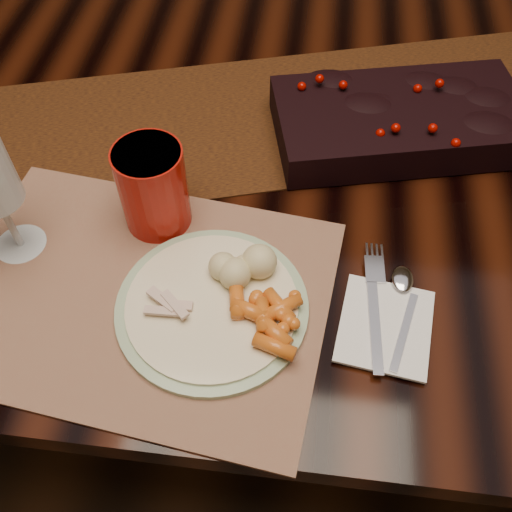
# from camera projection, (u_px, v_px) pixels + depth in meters

# --- Properties ---
(floor) EXTENTS (5.00, 5.00, 0.00)m
(floor) POSITION_uv_depth(u_px,v_px,m) (271.00, 358.00, 1.51)
(floor) COLOR black
(floor) RESTS_ON ground
(dining_table) EXTENTS (1.80, 1.00, 0.75)m
(dining_table) POSITION_uv_depth(u_px,v_px,m) (274.00, 278.00, 1.21)
(dining_table) COLOR black
(dining_table) RESTS_ON floor
(table_runner) EXTENTS (1.61, 0.78, 0.00)m
(table_runner) POSITION_uv_depth(u_px,v_px,m) (295.00, 115.00, 0.95)
(table_runner) COLOR #301F03
(table_runner) RESTS_ON dining_table
(centerpiece) EXTENTS (0.42, 0.28, 0.08)m
(centerpiece) POSITION_uv_depth(u_px,v_px,m) (401.00, 116.00, 0.89)
(centerpiece) COLOR black
(centerpiece) RESTS_ON table_runner
(placemat_main) EXTENTS (0.52, 0.41, 0.00)m
(placemat_main) POSITION_uv_depth(u_px,v_px,m) (139.00, 294.00, 0.74)
(placemat_main) COLOR brown
(placemat_main) RESTS_ON dining_table
(dinner_plate) EXTENTS (0.27, 0.27, 0.01)m
(dinner_plate) POSITION_uv_depth(u_px,v_px,m) (212.00, 306.00, 0.72)
(dinner_plate) COLOR beige
(dinner_plate) RESTS_ON placemat_main
(baby_carrots) EXTENTS (0.11, 0.10, 0.02)m
(baby_carrots) POSITION_uv_depth(u_px,v_px,m) (246.00, 319.00, 0.69)
(baby_carrots) COLOR #CF5F19
(baby_carrots) RESTS_ON dinner_plate
(mashed_potatoes) EXTENTS (0.09, 0.09, 0.04)m
(mashed_potatoes) POSITION_uv_depth(u_px,v_px,m) (241.00, 260.00, 0.72)
(mashed_potatoes) COLOR tan
(mashed_potatoes) RESTS_ON dinner_plate
(turkey_shreds) EXTENTS (0.08, 0.07, 0.02)m
(turkey_shreds) POSITION_uv_depth(u_px,v_px,m) (175.00, 308.00, 0.70)
(turkey_shreds) COLOR tan
(turkey_shreds) RESTS_ON dinner_plate
(napkin) EXTENTS (0.13, 0.14, 0.00)m
(napkin) POSITION_uv_depth(u_px,v_px,m) (385.00, 326.00, 0.71)
(napkin) COLOR white
(napkin) RESTS_ON placemat_main
(fork) EXTENTS (0.04, 0.17, 0.00)m
(fork) POSITION_uv_depth(u_px,v_px,m) (375.00, 311.00, 0.71)
(fork) COLOR silver
(fork) RESTS_ON napkin
(spoon) EXTENTS (0.06, 0.15, 0.00)m
(spoon) POSITION_uv_depth(u_px,v_px,m) (404.00, 314.00, 0.71)
(spoon) COLOR white
(spoon) RESTS_ON napkin
(red_cup) EXTENTS (0.12, 0.12, 0.13)m
(red_cup) POSITION_uv_depth(u_px,v_px,m) (153.00, 188.00, 0.76)
(red_cup) COLOR #A6130A
(red_cup) RESTS_ON placemat_main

